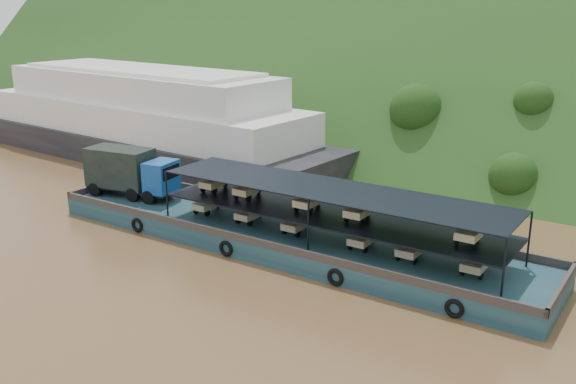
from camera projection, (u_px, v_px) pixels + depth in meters
The scene contains 4 objects.
ground at pixel (288, 256), 41.08m from camera, with size 160.00×160.00×0.00m, color brown.
hillside at pixel (471, 151), 69.80m from camera, with size 140.00×28.00×28.00m, color #1E3C15.
cargo_barge at pixel (263, 225), 43.21m from camera, with size 35.05×7.18×4.89m.
passenger_ferry at pixel (142, 119), 66.23m from camera, with size 46.06×14.06×9.21m.
Camera 1 is at (21.15, -31.80, 15.69)m, focal length 40.00 mm.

